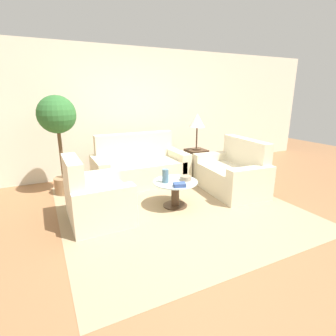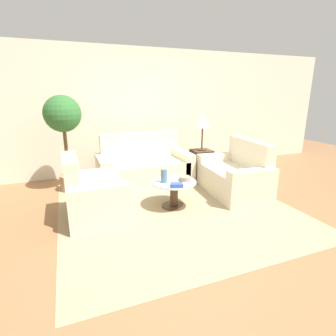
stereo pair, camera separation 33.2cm
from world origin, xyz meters
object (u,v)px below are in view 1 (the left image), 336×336
sofa_main (140,168)px  book_stack (180,185)px  potted_plant (58,124)px  bowl (186,178)px  table_lamp (197,121)px  vase (165,176)px  coffee_table (175,190)px  armchair (94,200)px  loveseat (233,175)px

sofa_main → book_stack: 1.53m
potted_plant → bowl: potted_plant is taller
table_lamp → vase: (-1.23, -1.10, -0.64)m
book_stack → sofa_main: bearing=107.9°
coffee_table → bowl: (0.17, -0.02, 0.18)m
sofa_main → table_lamp: (1.17, -0.17, 0.85)m
coffee_table → potted_plant: size_ratio=0.41×
armchair → potted_plant: size_ratio=0.57×
potted_plant → bowl: bearing=-39.9°
coffee_table → vase: (-0.16, 0.02, 0.24)m
potted_plant → vase: 1.99m
vase → bowl: (0.32, -0.04, -0.07)m
sofa_main → loveseat: sofa_main is taller
potted_plant → armchair: bearing=-78.3°
sofa_main → bowl: sofa_main is taller
potted_plant → vase: size_ratio=8.15×
coffee_table → vase: vase is taller
table_lamp → book_stack: size_ratio=3.66×
armchair → book_stack: size_ratio=4.81×
coffee_table → potted_plant: (-1.47, 1.34, 0.94)m
table_lamp → bowl: size_ratio=4.24×
bowl → coffee_table: bearing=172.6°
table_lamp → book_stack: table_lamp is taller
coffee_table → loveseat: bearing=7.3°
sofa_main → vase: 1.29m
vase → bowl: vase is taller
potted_plant → bowl: size_ratio=9.80×
book_stack → armchair: bearing=-178.9°
sofa_main → bowl: size_ratio=10.31×
table_lamp → potted_plant: bearing=174.9°
potted_plant → vase: bearing=-45.4°
sofa_main → book_stack: sofa_main is taller
coffee_table → table_lamp: size_ratio=0.94×
table_lamp → vase: 1.77m
sofa_main → vase: (-0.06, -1.27, 0.21)m
armchair → book_stack: armchair is taller
armchair → vase: armchair is taller
armchair → table_lamp: 2.64m
coffee_table → potted_plant: 2.20m
armchair → book_stack: (1.15, -0.31, 0.14)m
loveseat → table_lamp: (-0.17, 0.96, 0.85)m
sofa_main → book_stack: bearing=-88.3°
armchair → vase: (1.05, -0.06, 0.22)m
vase → book_stack: (0.10, -0.25, -0.08)m
coffee_table → book_stack: 0.29m
coffee_table → sofa_main: bearing=94.4°
loveseat → book_stack: bearing=-68.5°
vase → potted_plant: bearing=134.6°
sofa_main → armchair: bearing=-132.3°
bowl → book_stack: bearing=-136.3°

